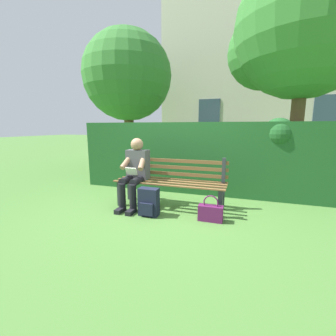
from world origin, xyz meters
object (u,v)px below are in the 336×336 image
park_bench (171,181)px  tree (298,32)px  backpack (149,202)px  person_seated (135,170)px  handbag (211,212)px  tree_far (125,79)px

park_bench → tree: bearing=-131.8°
backpack → person_seated: bearing=-40.8°
person_seated → handbag: (-1.36, 0.26, -0.51)m
backpack → tree_far: tree_far is taller
person_seated → tree: bearing=-136.7°
person_seated → tree_far: bearing=-59.9°
person_seated → tree_far: tree_far is taller
person_seated → tree: (-2.78, -2.62, 2.82)m
person_seated → handbag: size_ratio=3.00×
park_bench → backpack: size_ratio=4.31×
handbag → tree_far: bearing=-49.5°
person_seated → backpack: 0.68m
handbag → backpack: bearing=5.5°
park_bench → person_seated: size_ratio=1.60×
handbag → tree_far: tree_far is taller
person_seated → tree: 4.75m
tree → backpack: bearing=51.3°
person_seated → tree: size_ratio=0.24×
backpack → handbag: 0.97m
handbag → tree_far: size_ratio=0.08×
person_seated → handbag: bearing=169.4°
person_seated → backpack: (-0.40, 0.35, -0.42)m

